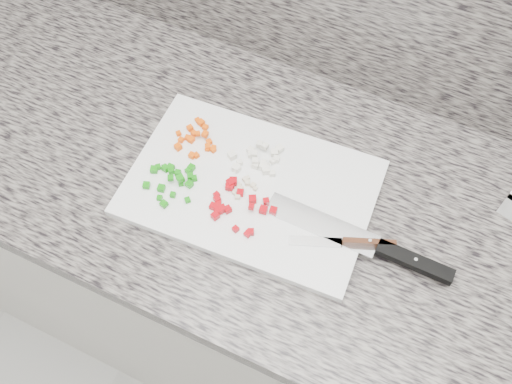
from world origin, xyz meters
TOP-DOWN VIEW (x-y plane):
  - cabinet at (0.00, 1.44)m, footprint 3.92×0.62m
  - countertop at (0.00, 1.44)m, footprint 3.96×0.64m
  - cutting_board at (-0.11, 1.41)m, footprint 0.47×0.33m
  - carrot_pile at (-0.25, 1.45)m, footprint 0.09×0.09m
  - onion_pile at (-0.13, 1.46)m, footprint 0.10×0.09m
  - green_pepper_pile at (-0.25, 1.36)m, footprint 0.10×0.10m
  - red_pepper_pile at (-0.12, 1.36)m, footprint 0.12×0.10m
  - garlic_pile at (-0.12, 1.40)m, footprint 0.04×0.06m
  - chef_knife at (0.15, 1.39)m, footprint 0.34×0.05m
  - paring_knife at (0.10, 1.38)m, footprint 0.18×0.08m

SIDE VIEW (x-z plane):
  - cabinet at x=0.00m, z-range 0.00..0.86m
  - countertop at x=0.00m, z-range 0.86..0.90m
  - cutting_board at x=-0.11m, z-range 0.90..0.92m
  - garlic_pile at x=-0.12m, z-range 0.91..0.92m
  - chef_knife at x=0.15m, z-range 0.91..0.93m
  - carrot_pile at x=-0.25m, z-range 0.91..0.93m
  - paring_knife at x=0.10m, z-range 0.91..0.93m
  - red_pepper_pile at x=-0.12m, z-range 0.91..0.93m
  - green_pepper_pile at x=-0.25m, z-range 0.91..0.93m
  - onion_pile at x=-0.13m, z-range 0.91..0.93m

